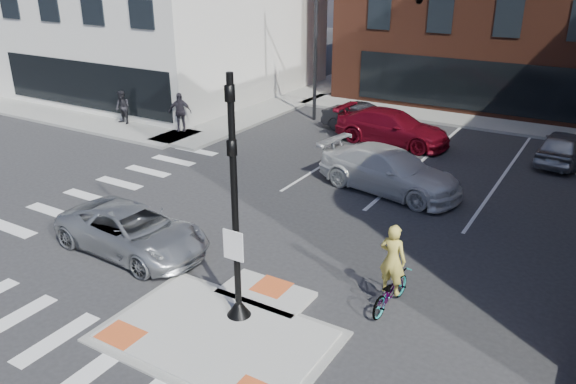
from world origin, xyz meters
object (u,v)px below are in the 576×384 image
Objects in this scene: cyclist at (391,280)px; bg_car_silver at (563,147)px; bg_car_dark at (363,119)px; bg_car_red at (392,127)px; pedestrian_b at (180,112)px; white_pickup at (389,171)px; pedestrian_a at (123,107)px; silver_suv at (133,230)px.

bg_car_silver is at bearing -94.99° from cyclist.
bg_car_red reaches higher than bg_car_dark.
bg_car_dark is 1.84× the size of cyclist.
pedestrian_b reaches higher than bg_car_silver.
pedestrian_b reaches higher than white_pickup.
white_pickup is 2.88× the size of pedestrian_b.
bg_car_silver is at bearing -27.10° from white_pickup.
pedestrian_b is (-12.01, 1.77, 0.31)m from white_pickup.
pedestrian_b is (-17.30, -5.22, 0.41)m from bg_car_silver.
bg_car_red is (-2.15, 5.77, -0.01)m from white_pickup.
silver_suv is at bearing -35.68° from pedestrian_a.
silver_suv is 2.85× the size of pedestrian_a.
white_pickup is 8.00m from cyclist.
bg_car_dark is 2.44× the size of pedestrian_a.
cyclist is 17.60m from pedestrian_b.
pedestrian_a reaches higher than silver_suv.
pedestrian_a is at bearing -21.03° from cyclist.
silver_suv is at bearing 160.74° from white_pickup.
bg_car_silver is 1.82× the size of cyclist.
cyclist reaches higher than pedestrian_b.
pedestrian_b reaches higher than pedestrian_a.
white_pickup is 8.77m from bg_car_silver.
pedestrian_b reaches higher than silver_suv.
cyclist is at bearing -148.11° from white_pickup.
white_pickup is at bearing -156.79° from bg_car_red.
bg_car_dark is (0.69, 15.44, 0.01)m from silver_suv.
bg_car_red is at bearing -110.43° from bg_car_dark.
silver_suv is 18.59m from bg_car_silver.
bg_car_dark is 2.18× the size of pedestrian_b.
pedestrian_b is (-7.88, -5.05, 0.43)m from bg_car_dark.
bg_car_red is at bearing -7.98° from silver_suv.
pedestrian_b is (-9.87, -4.00, 0.33)m from bg_car_red.
bg_car_red is at bearing 30.37° from white_pickup.
bg_car_silver is at bearing 22.32° from pedestrian_a.
white_pickup reaches higher than bg_car_silver.
silver_suv is at bearing 61.66° from bg_car_silver.
cyclist is at bearing -65.65° from pedestrian_b.
bg_car_red reaches higher than bg_car_silver.
cyclist is (7.12, -14.25, 0.08)m from bg_car_dark.
pedestrian_a is at bearing 123.55° from bg_car_dark.
pedestrian_b is at bearing 37.26° from silver_suv.
cyclist is at bearing -78.82° from silver_suv.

